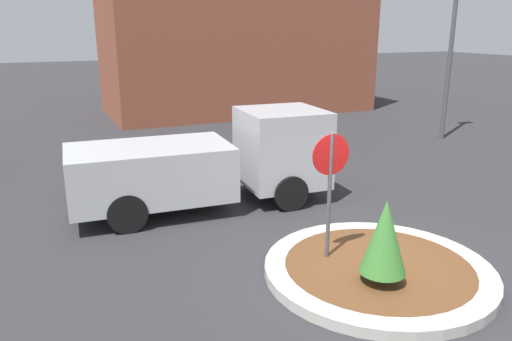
% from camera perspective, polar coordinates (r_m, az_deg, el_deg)
% --- Properties ---
extents(ground_plane, '(120.00, 120.00, 0.00)m').
position_cam_1_polar(ground_plane, '(9.08, 13.71, -11.47)').
color(ground_plane, '#2D2D30').
extents(traffic_island, '(3.92, 3.92, 0.18)m').
position_cam_1_polar(traffic_island, '(9.04, 13.75, -10.96)').
color(traffic_island, '#BCB7AD').
rests_on(traffic_island, ground_plane).
extents(stop_sign, '(0.71, 0.07, 2.43)m').
position_cam_1_polar(stop_sign, '(8.60, 8.47, -0.58)').
color(stop_sign, '#4C4C51').
rests_on(stop_sign, ground_plane).
extents(island_shrub, '(0.74, 0.74, 1.40)m').
position_cam_1_polar(island_shrub, '(8.12, 14.48, -7.34)').
color(island_shrub, brown).
rests_on(island_shrub, traffic_island).
extents(utility_truck, '(6.09, 2.41, 2.21)m').
position_cam_1_polar(utility_truck, '(11.72, -5.25, 1.01)').
color(utility_truck, '#B2B2B7').
rests_on(utility_truck, ground_plane).
extents(storefront_building, '(12.65, 6.07, 7.56)m').
position_cam_1_polar(storefront_building, '(25.52, -2.25, 15.36)').
color(storefront_building, brown).
rests_on(storefront_building, ground_plane).
extents(light_pole, '(0.70, 0.30, 7.64)m').
position_cam_1_polar(light_pole, '(20.02, 21.70, 15.81)').
color(light_pole, '#4C4C51').
rests_on(light_pole, ground_plane).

